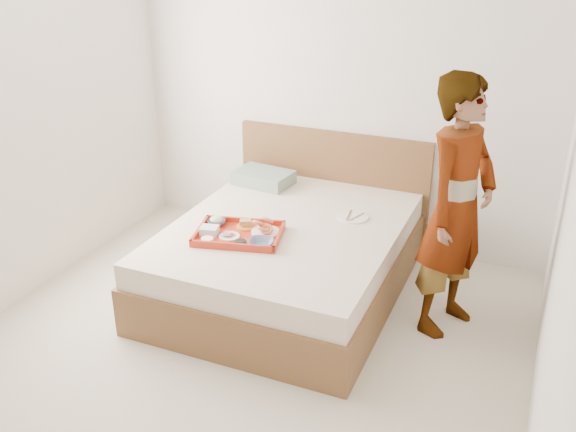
# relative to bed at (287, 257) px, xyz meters

# --- Properties ---
(ground) EXTENTS (3.50, 4.00, 0.01)m
(ground) POSITION_rel_bed_xyz_m (0.02, -1.00, -0.27)
(ground) COLOR beige
(ground) RESTS_ON ground
(wall_back) EXTENTS (3.50, 0.01, 2.60)m
(wall_back) POSITION_rel_bed_xyz_m (0.02, 1.00, 1.04)
(wall_back) COLOR silver
(wall_back) RESTS_ON ground
(wall_right) EXTENTS (0.01, 4.00, 2.60)m
(wall_right) POSITION_rel_bed_xyz_m (1.77, -1.00, 1.04)
(wall_right) COLOR silver
(wall_right) RESTS_ON ground
(bed) EXTENTS (1.65, 2.00, 0.53)m
(bed) POSITION_rel_bed_xyz_m (0.00, 0.00, 0.00)
(bed) COLOR brown
(bed) RESTS_ON ground
(headboard) EXTENTS (1.65, 0.06, 0.95)m
(headboard) POSITION_rel_bed_xyz_m (0.00, 0.97, 0.21)
(headboard) COLOR brown
(headboard) RESTS_ON ground
(pillow) EXTENTS (0.49, 0.36, 0.11)m
(pillow) POSITION_rel_bed_xyz_m (-0.49, 0.66, 0.32)
(pillow) COLOR gray
(pillow) RESTS_ON bed
(tray) EXTENTS (0.66, 0.54, 0.05)m
(tray) POSITION_rel_bed_xyz_m (-0.23, -0.31, 0.29)
(tray) COLOR #B52C15
(tray) RESTS_ON bed
(prawn_plate) EXTENTS (0.24, 0.24, 0.01)m
(prawn_plate) POSITION_rel_bed_xyz_m (-0.07, -0.21, 0.29)
(prawn_plate) COLOR white
(prawn_plate) RESTS_ON tray
(navy_bowl_big) EXTENTS (0.20, 0.20, 0.04)m
(navy_bowl_big) POSITION_rel_bed_xyz_m (-0.02, -0.40, 0.30)
(navy_bowl_big) COLOR #181C45
(navy_bowl_big) RESTS_ON tray
(sauce_dish) EXTENTS (0.10, 0.10, 0.03)m
(sauce_dish) POSITION_rel_bed_xyz_m (-0.14, -0.45, 0.30)
(sauce_dish) COLOR black
(sauce_dish) RESTS_ON tray
(meat_plate) EXTENTS (0.17, 0.17, 0.01)m
(meat_plate) POSITION_rel_bed_xyz_m (-0.27, -0.36, 0.29)
(meat_plate) COLOR white
(meat_plate) RESTS_ON tray
(bread_plate) EXTENTS (0.17, 0.17, 0.01)m
(bread_plate) POSITION_rel_bed_xyz_m (-0.24, -0.18, 0.29)
(bread_plate) COLOR orange
(bread_plate) RESTS_ON tray
(salad_bowl) EXTENTS (0.15, 0.15, 0.04)m
(salad_bowl) POSITION_rel_bed_xyz_m (-0.45, -0.23, 0.30)
(salad_bowl) COLOR #181C45
(salad_bowl) RESTS_ON tray
(plastic_tub) EXTENTS (0.14, 0.13, 0.05)m
(plastic_tub) POSITION_rel_bed_xyz_m (-0.42, -0.37, 0.31)
(plastic_tub) COLOR silver
(plastic_tub) RESTS_ON tray
(cheese_round) EXTENTS (0.10, 0.10, 0.03)m
(cheese_round) POSITION_rel_bed_xyz_m (-0.37, -0.49, 0.30)
(cheese_round) COLOR white
(cheese_round) RESTS_ON tray
(dinner_plate) EXTENTS (0.26, 0.26, 0.01)m
(dinner_plate) POSITION_rel_bed_xyz_m (0.40, 0.30, 0.27)
(dinner_plate) COLOR white
(dinner_plate) RESTS_ON bed
(person) EXTENTS (0.61, 0.73, 1.71)m
(person) POSITION_rel_bed_xyz_m (1.16, 0.01, 0.59)
(person) COLOR silver
(person) RESTS_ON ground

